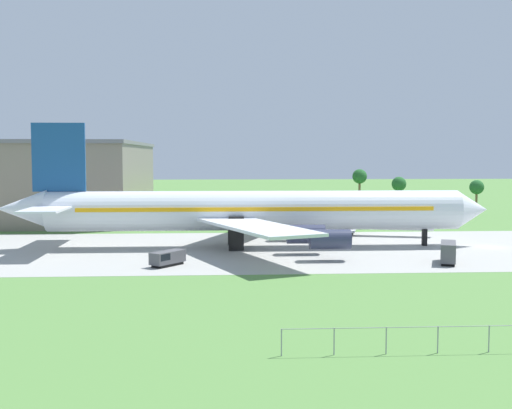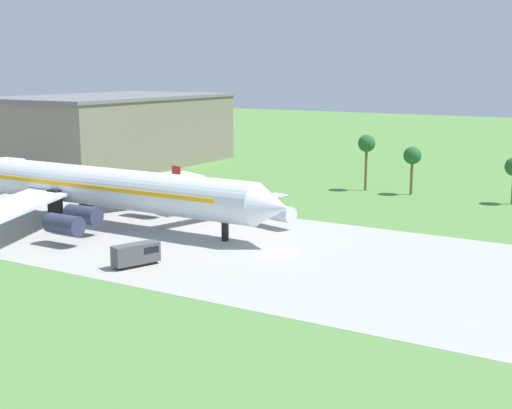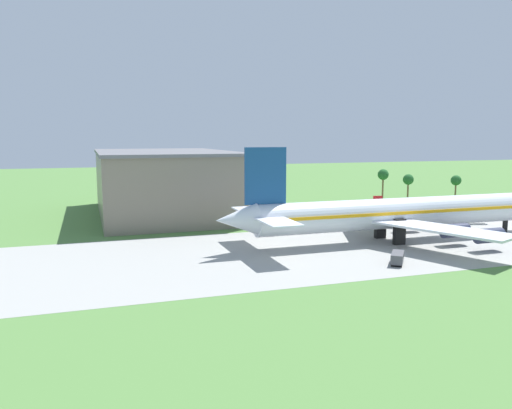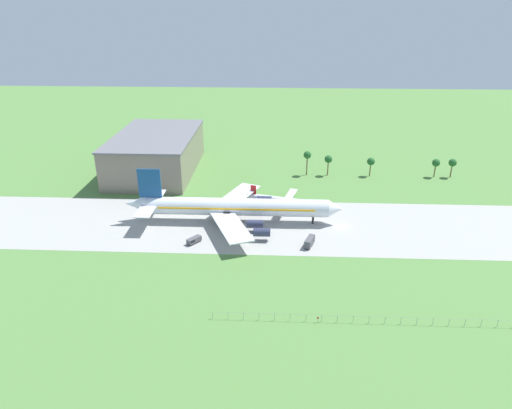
{
  "view_description": "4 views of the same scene",
  "coord_description": "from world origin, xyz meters",
  "px_view_note": "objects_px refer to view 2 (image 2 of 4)",
  "views": [
    {
      "loc": [
        -44.68,
        -102.1,
        15.11
      ],
      "look_at": [
        -38.57,
        2.37,
        7.06
      ],
      "focal_mm": 45.0,
      "sensor_mm": 36.0,
      "label": 1
    },
    {
      "loc": [
        46.93,
        -83.31,
        25.33
      ],
      "look_at": [
        -4.97,
        2.37,
        6.06
      ],
      "focal_mm": 50.0,
      "sensor_mm": 36.0,
      "label": 2
    },
    {
      "loc": [
        -102.88,
        -87.87,
        22.19
      ],
      "look_at": [
        -72.16,
        2.37,
        9.29
      ],
      "focal_mm": 35.0,
      "sensor_mm": 36.0,
      "label": 3
    },
    {
      "loc": [
        -24.36,
        -150.28,
        74.5
      ],
      "look_at": [
        -31.55,
        5.0,
        6.0
      ],
      "focal_mm": 32.0,
      "sensor_mm": 36.0,
      "label": 4
    }
  ],
  "objects_px": {
    "jet_airliner": "(79,185)",
    "regional_aircraft": "(226,202)",
    "baggage_tug": "(137,254)",
    "terminal_building": "(113,131)"
  },
  "relations": [
    {
      "from": "jet_airliner",
      "to": "regional_aircraft",
      "type": "relative_size",
      "value": 2.64
    },
    {
      "from": "regional_aircraft",
      "to": "baggage_tug",
      "type": "bearing_deg",
      "value": -76.85
    },
    {
      "from": "terminal_building",
      "to": "jet_airliner",
      "type": "bearing_deg",
      "value": -52.52
    },
    {
      "from": "baggage_tug",
      "to": "jet_airliner",
      "type": "bearing_deg",
      "value": 147.77
    },
    {
      "from": "jet_airliner",
      "to": "baggage_tug",
      "type": "distance_m",
      "value": 32.58
    },
    {
      "from": "baggage_tug",
      "to": "terminal_building",
      "type": "bearing_deg",
      "value": 133.92
    },
    {
      "from": "jet_airliner",
      "to": "baggage_tug",
      "type": "height_order",
      "value": "jet_airliner"
    },
    {
      "from": "jet_airliner",
      "to": "regional_aircraft",
      "type": "xyz_separation_m",
      "value": [
        19.81,
        14.85,
        -3.55
      ]
    },
    {
      "from": "regional_aircraft",
      "to": "jet_airliner",
      "type": "bearing_deg",
      "value": -143.15
    },
    {
      "from": "jet_airliner",
      "to": "terminal_building",
      "type": "bearing_deg",
      "value": 127.48
    }
  ]
}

